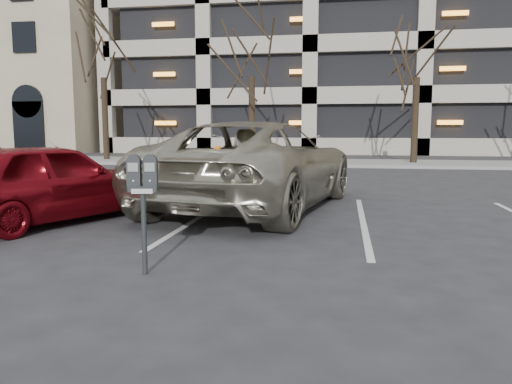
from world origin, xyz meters
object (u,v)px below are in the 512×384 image
(tree_c, at_px, (419,22))
(suv_silver, at_px, (257,165))
(tree_b, at_px, (252,22))
(car_red, at_px, (48,182))
(parking_meter, at_px, (143,185))
(tree_a, at_px, (102,25))

(tree_c, height_order, suv_silver, tree_c)
(tree_b, relative_size, car_red, 2.14)
(tree_b, relative_size, parking_meter, 6.80)
(parking_meter, bearing_deg, suv_silver, 73.19)
(parking_meter, bearing_deg, tree_b, 84.60)
(tree_a, height_order, tree_b, tree_a)
(suv_silver, bearing_deg, tree_b, -68.69)
(parking_meter, height_order, car_red, car_red)
(tree_a, bearing_deg, tree_b, 0.00)
(suv_silver, bearing_deg, car_red, 45.37)
(tree_b, xyz_separation_m, car_red, (-0.71, -14.63, -5.47))
(tree_a, distance_m, car_red, 16.88)
(tree_b, height_order, parking_meter, tree_b)
(tree_a, height_order, suv_silver, tree_a)
(tree_a, height_order, tree_c, tree_a)
(tree_a, height_order, parking_meter, tree_a)
(car_red, bearing_deg, tree_b, -68.60)
(car_red, bearing_deg, suv_silver, -120.87)
(tree_c, xyz_separation_m, parking_meter, (-5.00, -17.17, -4.94))
(tree_b, bearing_deg, tree_a, 180.00)
(tree_c, bearing_deg, suv_silver, -110.29)
(parking_meter, xyz_separation_m, suv_silver, (0.39, 4.71, -0.12))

